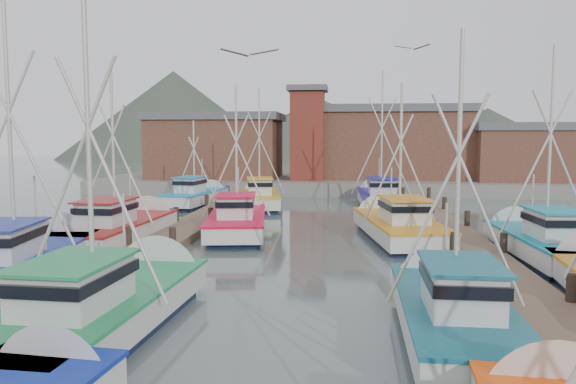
# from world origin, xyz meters

# --- Properties ---
(ground) EXTENTS (260.00, 260.00, 0.00)m
(ground) POSITION_xyz_m (0.00, 0.00, 0.00)
(ground) COLOR #4F5E5C
(ground) RESTS_ON ground
(dock_left) EXTENTS (2.30, 46.00, 1.50)m
(dock_left) POSITION_xyz_m (-7.00, 4.04, 0.21)
(dock_left) COLOR brown
(dock_left) RESTS_ON ground
(dock_right) EXTENTS (2.30, 46.00, 1.50)m
(dock_right) POSITION_xyz_m (7.00, 4.04, 0.21)
(dock_right) COLOR brown
(dock_right) RESTS_ON ground
(quay) EXTENTS (44.00, 16.00, 1.20)m
(quay) POSITION_xyz_m (0.00, 37.00, 0.60)
(quay) COLOR slate
(quay) RESTS_ON ground
(shed_left) EXTENTS (12.72, 8.48, 6.20)m
(shed_left) POSITION_xyz_m (-11.00, 35.00, 4.34)
(shed_left) COLOR brown
(shed_left) RESTS_ON quay
(shed_center) EXTENTS (14.84, 9.54, 6.90)m
(shed_center) POSITION_xyz_m (6.00, 37.00, 4.69)
(shed_center) COLOR brown
(shed_center) RESTS_ON quay
(shed_right) EXTENTS (8.48, 6.36, 5.20)m
(shed_right) POSITION_xyz_m (17.00, 34.00, 3.84)
(shed_right) COLOR brown
(shed_right) RESTS_ON quay
(lookout_tower) EXTENTS (3.60, 3.60, 8.50)m
(lookout_tower) POSITION_xyz_m (-2.00, 33.00, 5.55)
(lookout_tower) COLOR maroon
(lookout_tower) RESTS_ON quay
(distant_hills) EXTENTS (175.00, 140.00, 42.00)m
(distant_hills) POSITION_xyz_m (-12.76, 122.59, 0.00)
(distant_hills) COLOR #475244
(distant_hills) RESTS_ON ground
(boat_4) EXTENTS (3.92, 9.78, 9.69)m
(boat_4) POSITION_xyz_m (-4.73, -4.61, 0.68)
(boat_4) COLOR #101C35
(boat_4) RESTS_ON ground
(boat_5) EXTENTS (3.32, 8.26, 8.30)m
(boat_5) POSITION_xyz_m (4.19, -4.17, 0.68)
(boat_5) COLOR #101C35
(boat_5) RESTS_ON ground
(boat_6) EXTENTS (4.44, 10.06, 11.00)m
(boat_6) POSITION_xyz_m (-10.06, 0.42, 0.69)
(boat_6) COLOR #101C35
(boat_6) RESTS_ON ground
(boat_8) EXTENTS (4.03, 9.41, 8.54)m
(boat_8) POSITION_xyz_m (-4.20, 10.60, 0.68)
(boat_8) COLOR #101C35
(boat_8) RESTS_ON ground
(boat_9) EXTENTS (4.40, 9.95, 8.59)m
(boat_9) POSITION_xyz_m (4.04, 9.89, 0.68)
(boat_9) COLOR #101C35
(boat_9) RESTS_ON ground
(boat_10) EXTENTS (3.80, 9.61, 9.10)m
(boat_10) POSITION_xyz_m (-9.40, 7.72, 0.68)
(boat_10) COLOR #101C35
(boat_10) RESTS_ON ground
(boat_11) EXTENTS (3.84, 8.90, 9.54)m
(boat_11) POSITION_xyz_m (9.73, 5.98, 0.68)
(boat_11) COLOR #101C35
(boat_11) RESTS_ON ground
(boat_12) EXTENTS (4.02, 8.73, 9.30)m
(boat_12) POSITION_xyz_m (-4.77, 21.81, 0.68)
(boat_12) COLOR #101C35
(boat_12) RESTS_ON ground
(boat_13) EXTENTS (4.27, 9.70, 10.71)m
(boat_13) POSITION_xyz_m (4.03, 22.92, 0.69)
(boat_13) COLOR #101C35
(boat_13) RESTS_ON ground
(boat_14) EXTENTS (3.55, 8.51, 6.98)m
(boat_14) POSITION_xyz_m (-9.56, 22.53, 0.68)
(boat_14) COLOR #101C35
(boat_14) RESTS_ON ground
(gull_near) EXTENTS (1.54, 0.66, 0.24)m
(gull_near) POSITION_xyz_m (-1.04, -3.78, 7.30)
(gull_near) COLOR gray
(gull_near) RESTS_ON ground
(gull_far) EXTENTS (1.51, 0.66, 0.24)m
(gull_far) POSITION_xyz_m (4.31, 6.63, 8.98)
(gull_far) COLOR gray
(gull_far) RESTS_ON ground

